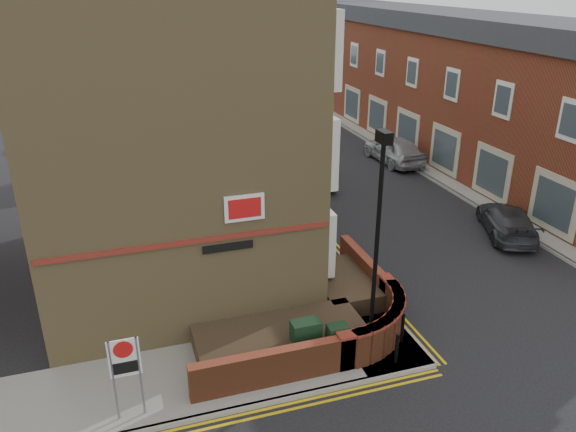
% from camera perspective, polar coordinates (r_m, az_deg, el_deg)
% --- Properties ---
extents(ground, '(120.00, 120.00, 0.00)m').
position_cam_1_polar(ground, '(15.22, 4.61, -17.18)').
color(ground, black).
rests_on(ground, ground).
extents(pavement_corner, '(13.00, 3.00, 0.12)m').
position_cam_1_polar(pavement_corner, '(15.63, -10.05, -15.98)').
color(pavement_corner, gray).
rests_on(pavement_corner, ground).
extents(pavement_main, '(2.00, 32.00, 0.12)m').
position_cam_1_polar(pavement_main, '(29.14, -3.63, 3.57)').
color(pavement_main, gray).
rests_on(pavement_main, ground).
extents(pavement_far, '(4.00, 40.00, 0.12)m').
position_cam_1_polar(pavement_far, '(31.08, 17.93, 3.73)').
color(pavement_far, gray).
rests_on(pavement_far, ground).
extents(kerb_side, '(13.00, 0.15, 0.12)m').
position_cam_1_polar(kerb_side, '(14.50, -9.11, -19.61)').
color(kerb_side, gray).
rests_on(kerb_side, ground).
extents(kerb_main_near, '(0.15, 32.00, 0.12)m').
position_cam_1_polar(kerb_main_near, '(29.38, -1.74, 3.78)').
color(kerb_main_near, gray).
rests_on(kerb_main_near, ground).
extents(kerb_main_far, '(0.15, 40.00, 0.12)m').
position_cam_1_polar(kerb_main_far, '(29.99, 14.80, 3.40)').
color(kerb_main_far, gray).
rests_on(kerb_main_far, ground).
extents(yellow_lines_side, '(13.00, 0.28, 0.01)m').
position_cam_1_polar(yellow_lines_side, '(14.35, -8.92, -20.43)').
color(yellow_lines_side, gold).
rests_on(yellow_lines_side, ground).
extents(yellow_lines_main, '(0.28, 32.00, 0.01)m').
position_cam_1_polar(yellow_lines_main, '(29.47, -1.27, 3.73)').
color(yellow_lines_main, gold).
rests_on(yellow_lines_main, ground).
extents(corner_building, '(8.95, 10.40, 13.60)m').
position_cam_1_polar(corner_building, '(19.06, -12.36, 11.76)').
color(corner_building, '#917C4D').
rests_on(corner_building, ground).
extents(garden_wall, '(6.80, 6.00, 1.20)m').
position_cam_1_polar(garden_wall, '(17.06, 1.38, -12.03)').
color(garden_wall, brown).
rests_on(garden_wall, ground).
extents(lamppost, '(0.25, 0.50, 6.30)m').
position_cam_1_polar(lamppost, '(14.88, 9.00, -3.00)').
color(lamppost, black).
rests_on(lamppost, pavement_corner).
extents(utility_cabinet_large, '(0.80, 0.45, 1.20)m').
position_cam_1_polar(utility_cabinet_large, '(15.64, 1.82, -12.49)').
color(utility_cabinet_large, black).
rests_on(utility_cabinet_large, pavement_corner).
extents(utility_cabinet_small, '(0.55, 0.40, 1.10)m').
position_cam_1_polar(utility_cabinet_small, '(15.69, 5.01, -12.68)').
color(utility_cabinet_small, black).
rests_on(utility_cabinet_small, pavement_corner).
extents(bollard_near, '(0.11, 0.11, 0.90)m').
position_cam_1_polar(bollard_near, '(15.88, 10.99, -13.03)').
color(bollard_near, black).
rests_on(bollard_near, pavement_corner).
extents(bollard_far, '(0.11, 0.11, 0.90)m').
position_cam_1_polar(bollard_far, '(16.69, 11.53, -11.07)').
color(bollard_far, black).
rests_on(bollard_far, pavement_corner).
extents(zone_sign, '(0.72, 0.07, 2.20)m').
position_cam_1_polar(zone_sign, '(13.83, -16.21, -14.26)').
color(zone_sign, slate).
rests_on(zone_sign, pavement_corner).
extents(far_terrace, '(5.40, 30.40, 8.00)m').
position_cam_1_polar(far_terrace, '(34.12, 17.01, 12.46)').
color(far_terrace, brown).
rests_on(far_terrace, ground).
extents(far_terrace_cream, '(5.40, 12.40, 8.00)m').
position_cam_1_polar(far_terrace_cream, '(52.58, 3.76, 16.88)').
color(far_terrace_cream, '#B4AE94').
rests_on(far_terrace_cream, ground).
extents(tree_near, '(3.64, 3.65, 6.70)m').
position_cam_1_polar(tree_near, '(26.07, -2.79, 11.83)').
color(tree_near, '#382B1E').
rests_on(tree_near, pavement_main).
extents(tree_mid, '(4.03, 4.03, 7.42)m').
position_cam_1_polar(tree_mid, '(33.66, -6.54, 15.16)').
color(tree_mid, '#382B1E').
rests_on(tree_mid, pavement_main).
extents(tree_far, '(3.81, 3.81, 7.00)m').
position_cam_1_polar(tree_far, '(41.51, -8.88, 16.16)').
color(tree_far, '#382B1E').
rests_on(tree_far, pavement_main).
extents(traffic_light_assembly, '(0.20, 0.16, 4.20)m').
position_cam_1_polar(traffic_light_assembly, '(37.00, -6.71, 12.09)').
color(traffic_light_assembly, black).
rests_on(traffic_light_assembly, pavement_main).
extents(silver_car_near, '(1.76, 4.18, 1.34)m').
position_cam_1_polar(silver_car_near, '(28.68, 2.10, 4.57)').
color(silver_car_near, '#A1A6A9').
rests_on(silver_car_near, ground).
extents(red_car_main, '(3.24, 4.74, 1.21)m').
position_cam_1_polar(red_car_main, '(33.16, -0.23, 7.06)').
color(red_car_main, maroon).
rests_on(red_car_main, ground).
extents(grey_car_far, '(3.23, 4.57, 1.23)m').
position_cam_1_polar(grey_car_far, '(24.66, 21.36, -0.44)').
color(grey_car_far, '#2F3034').
rests_on(grey_car_far, ground).
extents(silver_car_far, '(2.02, 4.68, 1.57)m').
position_cam_1_polar(silver_car_far, '(32.57, 10.73, 6.68)').
color(silver_car_far, '#9C9DA3').
rests_on(silver_car_far, ground).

